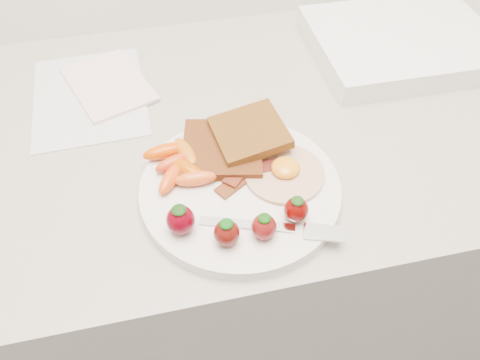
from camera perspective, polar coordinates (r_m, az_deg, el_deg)
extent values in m
cube|color=gray|center=(1.10, -0.77, -10.55)|extent=(2.00, 0.60, 0.90)
cylinder|color=silver|center=(0.63, 0.00, -1.13)|extent=(0.27, 0.27, 0.02)
cube|color=#3E1204|center=(0.66, -2.18, 3.82)|extent=(0.13, 0.13, 0.01)
cube|color=#43240A|center=(0.67, 1.17, 5.83)|extent=(0.11, 0.11, 0.02)
cylinder|color=beige|center=(0.64, 5.41, 0.82)|extent=(0.11, 0.11, 0.01)
ellipsoid|color=orange|center=(0.64, 5.56, 1.50)|extent=(0.04, 0.04, 0.02)
cube|color=#3F1A0E|center=(0.63, 0.24, 0.24)|extent=(0.08, 0.06, 0.00)
cube|color=#4D0E11|center=(0.64, 1.49, 1.12)|extent=(0.09, 0.03, 0.00)
cube|color=#3B1005|center=(0.64, 0.59, 1.78)|extent=(0.07, 0.07, 0.00)
ellipsoid|color=#C13A16|center=(0.65, -8.07, 2.11)|extent=(0.06, 0.04, 0.02)
ellipsoid|color=#B74C01|center=(0.64, -6.63, 1.34)|extent=(0.06, 0.06, 0.02)
ellipsoid|color=#E84A10|center=(0.63, -8.45, 0.21)|extent=(0.05, 0.06, 0.02)
ellipsoid|color=#C96613|center=(0.66, -6.66, 3.39)|extent=(0.04, 0.06, 0.02)
ellipsoid|color=#D44500|center=(0.66, -9.08, 3.51)|extent=(0.07, 0.03, 0.02)
ellipsoid|color=#E7571D|center=(0.62, -5.42, 0.15)|extent=(0.06, 0.02, 0.02)
ellipsoid|color=#57000C|center=(0.57, -7.26, -4.85)|extent=(0.04, 0.04, 0.04)
ellipsoid|color=#13340C|center=(0.55, -7.46, -3.63)|extent=(0.02, 0.02, 0.01)
ellipsoid|color=#520C08|center=(0.56, -1.64, -6.46)|extent=(0.03, 0.03, 0.04)
ellipsoid|color=#094D0A|center=(0.54, -1.68, -5.38)|extent=(0.02, 0.02, 0.01)
ellipsoid|color=maroon|center=(0.56, 2.93, -5.74)|extent=(0.03, 0.03, 0.03)
ellipsoid|color=#0F4408|center=(0.55, 3.00, -4.68)|extent=(0.02, 0.02, 0.01)
ellipsoid|color=#570402|center=(0.58, 6.86, -3.62)|extent=(0.03, 0.03, 0.03)
ellipsoid|color=#163B10|center=(0.57, 7.02, -2.55)|extent=(0.02, 0.02, 0.01)
cube|color=white|center=(0.58, 0.88, -5.38)|extent=(0.12, 0.05, 0.00)
cube|color=silver|center=(0.58, 10.21, -6.29)|extent=(0.05, 0.04, 0.00)
cube|color=silver|center=(0.83, -17.88, 9.74)|extent=(0.19, 0.24, 0.00)
cube|color=#F2C3CA|center=(0.84, -15.74, 11.17)|extent=(0.16, 0.19, 0.01)
cube|color=white|center=(0.93, 19.12, 15.59)|extent=(0.32, 0.26, 0.04)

